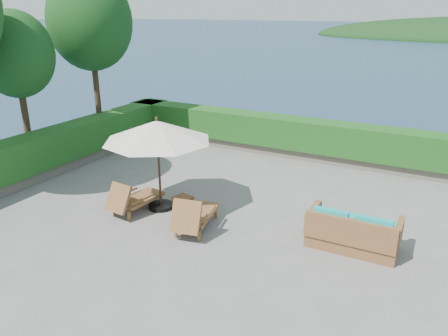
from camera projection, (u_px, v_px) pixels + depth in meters
The scene contains 14 objects.
ground at pixel (198, 218), 10.66m from camera, with size 12.00×12.00×0.00m, color gray.
foundation at pixel (199, 272), 11.19m from camera, with size 12.00×12.00×3.00m, color #595246.
ocean at pixel (200, 319), 11.69m from camera, with size 600.00×600.00×0.00m, color #152B43.
planter_wall_far at pixel (281, 150), 15.25m from camera, with size 12.00×0.60×0.36m, color #6D6757.
planter_wall_left at pixel (38, 173), 13.06m from camera, with size 0.60×12.00×0.36m, color #6D6757.
hedge_far at pixel (281, 131), 15.02m from camera, with size 12.40×0.90×1.00m, color #173F12.
hedge_left at pixel (34, 152), 12.83m from camera, with size 0.90×12.40×1.00m, color #173F12.
tree_mid at pixel (16, 55), 12.67m from camera, with size 2.20×2.20×4.83m.
tree_far at pixel (90, 22), 14.44m from camera, with size 2.80×2.80×6.03m.
patio_umbrella at pixel (157, 132), 10.53m from camera, with size 3.04×3.04×2.39m.
lounge_left at pixel (133, 198), 10.88m from camera, with size 0.79×1.58×0.88m.
lounge_right at pixel (194, 215), 9.96m from camera, with size 0.95×1.70×0.92m.
side_table at pixel (183, 200), 10.78m from camera, with size 0.50×0.50×0.45m.
wicker_loveseat at pixel (352, 233), 9.20m from camera, with size 1.90×0.98×0.92m.
Camera 1 is at (5.05, -8.18, 4.81)m, focal length 35.00 mm.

